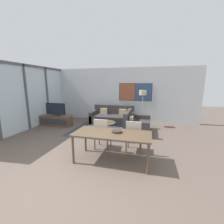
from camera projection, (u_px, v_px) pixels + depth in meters
The scene contains 14 objects.
ground_plane at pixel (68, 177), 3.25m from camera, with size 24.00×24.00×0.00m, color brown.
wall_back at pixel (120, 94), 8.04m from camera, with size 8.05×0.09×2.80m.
window_wall_left at pixel (26, 94), 6.37m from camera, with size 0.07×5.33×2.80m.
area_rug at pixel (105, 131), 6.42m from camera, with size 2.85×2.20×0.01m.
tv_console at pixel (56, 121), 7.17m from camera, with size 1.54×0.43×0.48m.
television at pixel (55, 110), 7.07m from camera, with size 1.01×0.20×0.61m.
sofa_main at pixel (112, 118), 7.60m from camera, with size 2.09×0.98×0.88m.
sofa_side at pixel (136, 126), 6.20m from camera, with size 0.98×1.42×0.88m.
coffee_table at pixel (105, 124), 6.37m from camera, with size 0.91×0.91×0.37m.
dining_table at pixel (112, 136), 3.81m from camera, with size 1.96×0.86×0.77m.
dining_chair_left at pixel (102, 133), 4.56m from camera, with size 0.46×0.46×0.96m.
dining_chair_centre at pixel (134, 135), 4.33m from camera, with size 0.46×0.46×0.96m.
fruit_bowl at pixel (117, 131), 3.83m from camera, with size 0.27×0.27×0.06m.
floor_lamp at pixel (143, 96), 6.88m from camera, with size 0.34×0.34×1.69m.
Camera 1 is at (1.67, -2.58, 2.01)m, focal length 24.00 mm.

